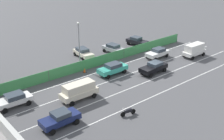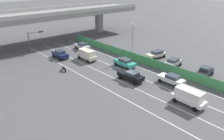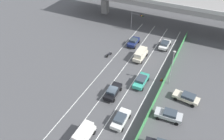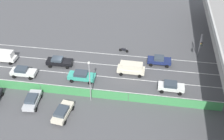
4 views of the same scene
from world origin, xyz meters
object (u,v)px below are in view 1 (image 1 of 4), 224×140
Objects in this scene: parked_wagon_silver at (114,48)px; street_lamp at (79,41)px; car_van_cream at (79,90)px; parked_sedan_cream at (83,52)px; car_sedan_white at (14,99)px; car_van_white at (194,49)px; car_sedan_black at (154,67)px; car_hatchback_white at (158,53)px; car_sedan_navy at (60,118)px; car_taxi_teal at (113,68)px; motorcycle at (128,112)px; traffic_cone at (85,70)px; parked_sedan_dark at (137,41)px.

street_lamp is (-2.28, 8.66, 3.56)m from parked_wagon_silver.
car_van_cream is 14.76m from parked_sedan_cream.
car_van_white is at bearing -96.73° from car_sedan_white.
car_sedan_black is 6.53m from car_hatchback_white.
parked_wagon_silver is at bearing -5.56° from car_sedan_black.
street_lamp is at bearing 140.19° from parked_sedan_cream.
parked_wagon_silver is at bearing -108.08° from parked_sedan_cream.
car_sedan_black is 10.47m from car_van_white.
car_taxi_teal is (6.71, -12.86, 0.04)m from car_sedan_navy.
motorcycle is 0.41× the size of parked_sedan_cream.
car_hatchback_white reaches higher than car_sedan_white.
car_hatchback_white is at bearing -87.81° from car_taxi_teal.
car_sedan_navy is 0.95× the size of car_van_white.
car_hatchback_white is 7.80m from parked_wagon_silver.
car_hatchback_white is at bearing -72.93° from car_sedan_navy.
car_taxi_teal is 0.96× the size of car_van_cream.
car_taxi_teal is 10.26m from car_hatchback_white.
car_sedan_white is 6.02× the size of traffic_cone.
car_sedan_white is 28.10m from parked_sedan_dark.
car_van_white is 11.11m from parked_sedan_dark.
car_sedan_white is (0.38, 14.93, -0.05)m from car_taxi_teal.
motorcycle is at bearing 107.03° from car_van_white.
car_sedan_black reaches higher than car_sedan_white.
car_sedan_black reaches higher than traffic_cone.
motorcycle is at bearing 159.99° from parked_sedan_cream.
car_taxi_teal is 14.35m from parked_sedan_dark.
car_sedan_navy reaches higher than parked_sedan_dark.
car_van_cream is at bearing 140.46° from traffic_cone.
car_sedan_white is 0.58× the size of street_lamp.
car_van_white is 13.87m from parked_wagon_silver.
car_van_white is 19.42m from traffic_cone.
parked_sedan_dark is (14.13, -25.13, -0.01)m from car_sedan_navy.
car_sedan_black is 12.69m from motorcycle.
car_taxi_teal is at bearing 55.00° from car_sedan_black.
street_lamp is at bearing 29.13° from car_taxi_teal.
car_sedan_black is 0.99× the size of car_van_cream.
car_sedan_navy is 2.21× the size of motorcycle.
street_lamp reaches higher than car_sedan_navy.
car_sedan_black is at bearing -160.64° from parked_sedan_cream.
car_taxi_teal is at bearing 92.19° from car_hatchback_white.
car_sedan_black is 1.06× the size of parked_wagon_silver.
car_van_cream is 8.33m from traffic_cone.
parked_sedan_dark is at bearing -60.65° from car_sedan_navy.
car_taxi_teal is at bearing -62.45° from car_sedan_navy.
parked_sedan_dark is (7.43, -12.28, -0.05)m from car_taxi_teal.
car_sedan_navy reaches higher than car_sedan_white.
street_lamp is at bearing -41.98° from car_sedan_navy.
car_van_cream is at bearing 125.57° from parked_wagon_silver.
parked_sedan_cream is at bearing -20.01° from motorcycle.
street_lamp is (-4.01, 3.34, 3.57)m from parked_sedan_cream.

